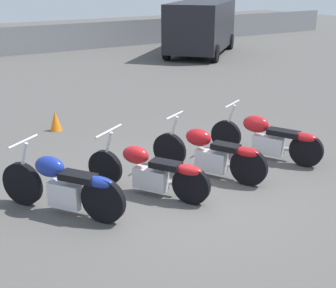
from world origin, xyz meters
name	(u,v)px	position (x,y,z in m)	size (l,w,h in m)	color
ground_plane	(187,192)	(0.00, 0.00, 0.00)	(60.00, 60.00, 0.00)	#514F4C
motorcycle_slot_0	(63,186)	(-1.87, 0.37, 0.44)	(1.25, 1.74, 1.03)	black
motorcycle_slot_1	(150,171)	(-0.52, 0.26, 0.39)	(1.27, 1.85, 0.96)	black
motorcycle_slot_2	(210,153)	(0.70, 0.33, 0.41)	(1.08, 1.94, 1.00)	black
motorcycle_slot_3	(267,137)	(2.10, 0.43, 0.42)	(1.12, 2.00, 0.97)	black
parked_van	(201,25)	(8.29, 11.11, 1.22)	(5.04, 4.82, 2.20)	black
traffic_cone_near	(55,121)	(-0.69, 4.15, 0.22)	(0.27, 0.27, 0.45)	orange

